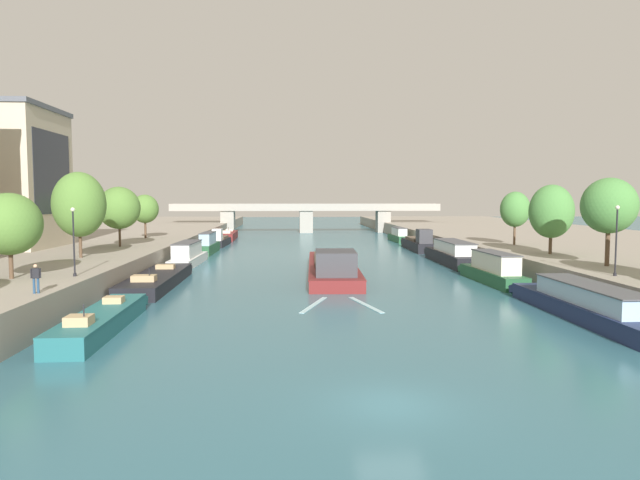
{
  "coord_description": "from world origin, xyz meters",
  "views": [
    {
      "loc": [
        -3.64,
        -19.45,
        7.45
      ],
      "look_at": [
        0.0,
        46.48,
        2.48
      ],
      "focal_mm": 31.43,
      "sensor_mm": 36.0,
      "label": 1
    }
  ],
  "objects": [
    {
      "name": "tree_left_end_of_row",
      "position": [
        -22.42,
        54.67,
        6.02
      ],
      "size": [
        3.51,
        3.51,
        5.69
      ],
      "color": "brown",
      "rests_on": "quay_left"
    },
    {
      "name": "bridge_far",
      "position": [
        0.0,
        101.02,
        3.92
      ],
      "size": [
        57.46,
        4.4,
        6.21
      ],
      "color": "#9E998E",
      "rests_on": "ground"
    },
    {
      "name": "moored_boat_left_lone",
      "position": [
        -14.88,
        43.09,
        1.09
      ],
      "size": [
        2.66,
        12.25,
        2.62
      ],
      "color": "silver",
      "rests_on": "ground"
    },
    {
      "name": "lamppost_right_bank",
      "position": [
        18.32,
        16.87,
        4.8
      ],
      "size": [
        0.28,
        0.28,
        4.76
      ],
      "color": "black",
      "rests_on": "quay_right"
    },
    {
      "name": "moored_boat_right_midway",
      "position": [
        14.56,
        13.69,
        0.94
      ],
      "size": [
        2.81,
        16.32,
        2.24
      ],
      "color": "#1E284C",
      "rests_on": "ground"
    },
    {
      "name": "tree_right_end_of_row",
      "position": [
        21.52,
        41.63,
        6.18
      ],
      "size": [
        3.25,
        3.25,
        5.96
      ],
      "color": "brown",
      "rests_on": "quay_right"
    },
    {
      "name": "person_on_quay",
      "position": [
        -17.57,
        11.87,
        3.13
      ],
      "size": [
        0.5,
        0.31,
        1.62
      ],
      "color": "navy",
      "rests_on": "quay_left"
    },
    {
      "name": "barge_midriver",
      "position": [
        0.52,
        33.9,
        0.89
      ],
      "size": [
        5.51,
        24.63,
        3.03
      ],
      "color": "maroon",
      "rests_on": "ground"
    },
    {
      "name": "moored_boat_left_gap_after",
      "position": [
        -14.53,
        56.38,
        1.19
      ],
      "size": [
        1.91,
        10.05,
        2.86
      ],
      "color": "#235633",
      "rests_on": "ground"
    },
    {
      "name": "quay_right",
      "position": [
        34.73,
        55.0,
        1.1
      ],
      "size": [
        36.0,
        170.0,
        2.2
      ],
      "primitive_type": "cube",
      "color": "gray",
      "rests_on": "ground"
    },
    {
      "name": "moored_boat_left_near",
      "position": [
        -14.35,
        68.19,
        0.84
      ],
      "size": [
        2.15,
        10.53,
        2.81
      ],
      "color": "black",
      "rests_on": "ground"
    },
    {
      "name": "tree_left_far",
      "position": [
        -21.72,
        17.74,
        5.77
      ],
      "size": [
        4.02,
        4.02,
        5.59
      ],
      "color": "brown",
      "rests_on": "quay_left"
    },
    {
      "name": "moored_boat_left_second",
      "position": [
        -14.81,
        28.28,
        0.55
      ],
      "size": [
        3.36,
        16.29,
        2.16
      ],
      "color": "black",
      "rests_on": "ground"
    },
    {
      "name": "ground_plane",
      "position": [
        0.0,
        0.0,
        0.0
      ],
      "size": [
        400.0,
        400.0,
        0.0
      ],
      "primitive_type": "plane",
      "color": "#336675"
    },
    {
      "name": "moored_boat_right_end",
      "position": [
        14.76,
        59.34,
        0.98
      ],
      "size": [
        2.81,
        13.94,
        3.21
      ],
      "color": "black",
      "rests_on": "ground"
    },
    {
      "name": "moored_boat_right_lone",
      "position": [
        15.06,
        75.21,
        1.01
      ],
      "size": [
        2.0,
        10.13,
        2.43
      ],
      "color": "#235633",
      "rests_on": "ground"
    },
    {
      "name": "tree_left_second",
      "position": [
        -22.02,
        30.71,
        6.88
      ],
      "size": [
        4.52,
        4.52,
        7.53
      ],
      "color": "brown",
      "rests_on": "quay_left"
    },
    {
      "name": "tree_right_second",
      "position": [
        20.83,
        31.54,
        6.19
      ],
      "size": [
        4.05,
        4.05,
        6.5
      ],
      "color": "brown",
      "rests_on": "quay_right"
    },
    {
      "name": "lamppost_left_bank",
      "position": [
        -18.04,
        18.69,
        4.73
      ],
      "size": [
        0.28,
        0.28,
        4.62
      ],
      "color": "black",
      "rests_on": "quay_left"
    },
    {
      "name": "moored_boat_right_downstream",
      "position": [
        14.82,
        42.73,
        1.12
      ],
      "size": [
        3.09,
        15.02,
        2.66
      ],
      "color": "black",
      "rests_on": "ground"
    },
    {
      "name": "moored_boat_left_upstream",
      "position": [
        -14.2,
        12.2,
        0.59
      ],
      "size": [
        2.47,
        12.79,
        2.22
      ],
      "color": "#23666B",
      "rests_on": "ground"
    },
    {
      "name": "tree_right_far",
      "position": [
        20.88,
        22.22,
        6.85
      ],
      "size": [
        4.11,
        4.11,
        6.8
      ],
      "color": "brown",
      "rests_on": "quay_right"
    },
    {
      "name": "wake_behind_barge",
      "position": [
        -0.14,
        19.0,
        0.01
      ],
      "size": [
        5.6,
        6.01,
        0.03
      ],
      "color": "#A5D1DB",
      "rests_on": "ground"
    },
    {
      "name": "tree_left_nearest",
      "position": [
        -21.96,
        41.99,
        6.37
      ],
      "size": [
        4.47,
        4.47,
        6.46
      ],
      "color": "brown",
      "rests_on": "quay_left"
    },
    {
      "name": "moored_boat_left_end",
      "position": [
        -14.62,
        81.81,
        0.69
      ],
      "size": [
        2.91,
        13.67,
        2.43
      ],
      "color": "maroon",
      "rests_on": "ground"
    },
    {
      "name": "quay_left",
      "position": [
        -34.73,
        55.0,
        1.1
      ],
      "size": [
        36.0,
        170.0,
        2.2
      ],
      "primitive_type": "cube",
      "color": "gray",
      "rests_on": "ground"
    },
    {
      "name": "moored_boat_right_upstream",
      "position": [
        14.16,
        28.27,
        1.15
      ],
      "size": [
        2.54,
        11.46,
        2.77
      ],
      "color": "#235633",
      "rests_on": "ground"
    }
  ]
}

